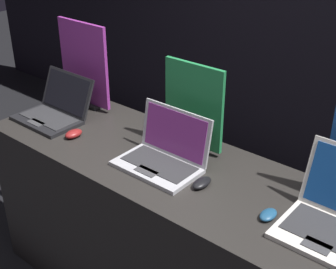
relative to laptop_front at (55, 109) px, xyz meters
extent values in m
cube|color=black|center=(0.81, 1.75, 0.43)|extent=(8.00, 0.05, 2.80)
cube|color=#282623|center=(0.81, 0.04, -0.52)|extent=(2.06, 0.67, 0.92)
cube|color=black|center=(0.00, -0.06, -0.05)|extent=(0.38, 0.23, 0.02)
cube|color=#2D2D30|center=(0.00, -0.05, -0.03)|extent=(0.33, 0.16, 0.00)
cube|color=#3F3F42|center=(0.00, -0.13, -0.03)|extent=(0.11, 0.05, 0.00)
cube|color=black|center=(0.00, 0.10, 0.07)|extent=(0.38, 0.10, 0.22)
cube|color=black|center=(0.00, 0.09, 0.07)|extent=(0.34, 0.08, 0.19)
ellipsoid|color=maroon|center=(0.26, -0.08, -0.04)|extent=(0.07, 0.10, 0.04)
cube|color=black|center=(0.00, 0.24, -0.04)|extent=(0.21, 0.07, 0.02)
cube|color=purple|center=(0.00, 0.24, 0.21)|extent=(0.38, 0.02, 0.48)
cube|color=#B7B7BC|center=(0.80, -0.04, -0.05)|extent=(0.39, 0.24, 0.02)
cube|color=#2D2D30|center=(0.80, -0.03, -0.03)|extent=(0.35, 0.17, 0.00)
cube|color=#3F3F42|center=(0.80, -0.11, -0.03)|extent=(0.11, 0.05, 0.00)
cube|color=#B7B7BC|center=(0.80, 0.10, 0.08)|extent=(0.39, 0.05, 0.23)
cube|color=#8C338C|center=(0.80, 0.09, 0.08)|extent=(0.35, 0.04, 0.20)
ellipsoid|color=black|center=(1.04, -0.02, -0.04)|extent=(0.06, 0.11, 0.03)
cube|color=black|center=(0.80, 0.23, -0.04)|extent=(0.19, 0.07, 0.02)
cube|color=#268C4C|center=(0.80, 0.23, 0.18)|extent=(0.34, 0.02, 0.42)
cube|color=silver|center=(1.60, -0.01, -0.05)|extent=(0.36, 0.28, 0.02)
cube|color=#2D2D30|center=(1.60, 0.01, -0.03)|extent=(0.32, 0.20, 0.00)
cube|color=#3F3F42|center=(1.60, -0.09, -0.03)|extent=(0.10, 0.06, 0.00)
ellipsoid|color=navy|center=(1.38, -0.03, -0.04)|extent=(0.06, 0.09, 0.03)
camera|label=1|loc=(2.02, -1.43, 1.10)|focal=50.00mm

